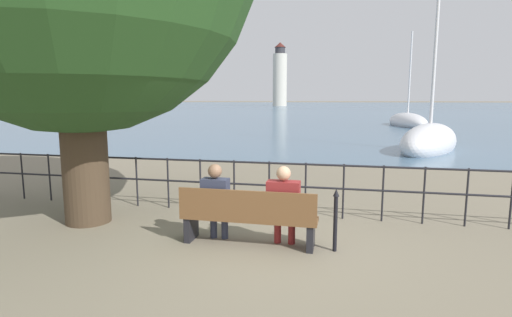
# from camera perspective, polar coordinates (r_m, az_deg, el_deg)

# --- Properties ---
(ground_plane) EXTENTS (1000.00, 1000.00, 0.00)m
(ground_plane) POSITION_cam_1_polar(r_m,az_deg,el_deg) (6.39, -0.99, -12.09)
(ground_plane) COLOR #7A705B
(harbor_water) EXTENTS (600.00, 300.00, 0.01)m
(harbor_water) POSITION_cam_1_polar(r_m,az_deg,el_deg) (163.93, 12.14, 7.49)
(harbor_water) COLOR slate
(harbor_water) RESTS_ON ground_plane
(park_bench) EXTENTS (2.12, 0.45, 0.90)m
(park_bench) POSITION_cam_1_polar(r_m,az_deg,el_deg) (6.19, -1.15, -8.45)
(park_bench) COLOR brown
(park_bench) RESTS_ON ground_plane
(seated_person_left) EXTENTS (0.42, 0.35, 1.25)m
(seated_person_left) POSITION_cam_1_polar(r_m,az_deg,el_deg) (6.34, -5.74, -5.77)
(seated_person_left) COLOR #2D3347
(seated_person_left) RESTS_ON ground_plane
(seated_person_right) EXTENTS (0.49, 0.35, 1.26)m
(seated_person_right) POSITION_cam_1_polar(r_m,az_deg,el_deg) (6.09, 3.96, -6.31)
(seated_person_right) COLOR maroon
(seated_person_right) RESTS_ON ground_plane
(promenade_railing) EXTENTS (15.66, 0.04, 1.05)m
(promenade_railing) POSITION_cam_1_polar(r_m,az_deg,el_deg) (7.79, 1.90, -3.02)
(promenade_railing) COLOR black
(promenade_railing) RESTS_ON ground_plane
(closed_umbrella) EXTENTS (0.09, 0.09, 0.95)m
(closed_umbrella) POSITION_cam_1_polar(r_m,az_deg,el_deg) (6.05, 11.29, -8.14)
(closed_umbrella) COLOR black
(closed_umbrella) RESTS_ON ground_plane
(sailboat_0) EXTENTS (3.40, 7.76, 8.26)m
(sailboat_0) POSITION_cam_1_polar(r_m,az_deg,el_deg) (36.38, 20.80, 4.91)
(sailboat_0) COLOR silver
(sailboat_0) RESTS_ON ground_plane
(sailboat_2) EXTENTS (4.12, 6.06, 9.70)m
(sailboat_2) POSITION_cam_1_polar(r_m,az_deg,el_deg) (19.12, 23.53, 2.18)
(sailboat_2) COLOR silver
(sailboat_2) RESTS_ON ground_plane
(harbor_lighthouse) EXTENTS (4.61, 4.61, 20.53)m
(harbor_lighthouse) POSITION_cam_1_polar(r_m,az_deg,el_deg) (133.55, 3.43, 11.58)
(harbor_lighthouse) COLOR beige
(harbor_lighthouse) RESTS_ON ground_plane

